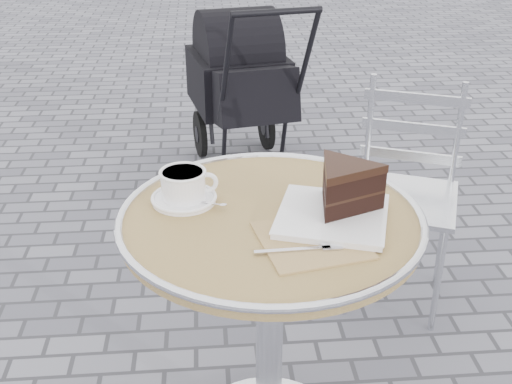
{
  "coord_description": "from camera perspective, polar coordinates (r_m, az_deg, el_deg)",
  "views": [
    {
      "loc": [
        -0.14,
        -1.29,
        1.46
      ],
      "look_at": [
        -0.03,
        0.03,
        0.78
      ],
      "focal_mm": 45.0,
      "sensor_mm": 36.0,
      "label": 1
    }
  ],
  "objects": [
    {
      "name": "cappuccino_set",
      "position": [
        1.55,
        -6.39,
        0.37
      ],
      "size": [
        0.17,
        0.15,
        0.08
      ],
      "rotation": [
        0.0,
        0.0,
        0.1
      ],
      "color": "white",
      "rests_on": "cafe_table"
    },
    {
      "name": "baby_stroller",
      "position": [
        3.32,
        -1.17,
        8.94
      ],
      "size": [
        0.57,
        0.97,
        0.95
      ],
      "rotation": [
        0.0,
        0.0,
        0.19
      ],
      "color": "black",
      "rests_on": "ground"
    },
    {
      "name": "cafe_table",
      "position": [
        1.58,
        1.25,
        -7.34
      ],
      "size": [
        0.72,
        0.72,
        0.74
      ],
      "color": "silver",
      "rests_on": "ground"
    },
    {
      "name": "cake_plate_set",
      "position": [
        1.47,
        7.61,
        -0.12
      ],
      "size": [
        0.36,
        0.36,
        0.13
      ],
      "rotation": [
        0.0,
        0.0,
        -0.31
      ],
      "color": "#A5815A",
      "rests_on": "cafe_table"
    },
    {
      "name": "bistro_chair",
      "position": [
        2.34,
        13.32,
        2.12
      ],
      "size": [
        0.47,
        0.47,
        0.81
      ],
      "rotation": [
        0.0,
        0.0,
        -0.38
      ],
      "color": "silver",
      "rests_on": "ground"
    }
  ]
}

